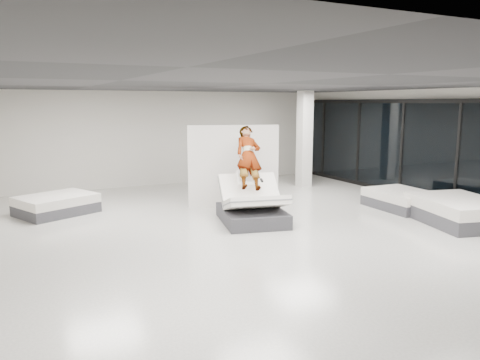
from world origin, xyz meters
The scene contains 10 objects.
room centered at (0.00, 0.00, 1.60)m, with size 14.00×14.04×3.20m.
hero_bed centered at (0.17, 0.96, 0.37)m, with size 1.78×2.13×1.20m.
person centered at (0.25, 1.27, 1.23)m, with size 0.65×0.43×1.78m, color slate.
remote centered at (0.38, 0.88, 1.01)m, with size 0.05×0.14×0.03m, color black.
divider_panel centered at (0.50, 2.68, 1.11)m, with size 2.44×0.11×2.22m, color silver.
flat_bed_right_far centered at (4.46, 0.50, 0.24)m, with size 1.40×1.82×0.49m.
flat_bed_right_near centered at (4.49, -1.28, 0.30)m, with size 2.10×2.49×0.59m.
flat_bed_left_far centered at (-3.91, 3.92, 0.24)m, with size 2.16×1.94×0.49m.
column centered at (4.00, 4.50, 1.60)m, with size 0.40×0.40×3.20m, color silver.
storefront_glazing centered at (5.90, 0.00, 1.45)m, with size 0.12×13.40×2.92m.
Camera 1 is at (-4.84, -8.60, 2.80)m, focal length 35.00 mm.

